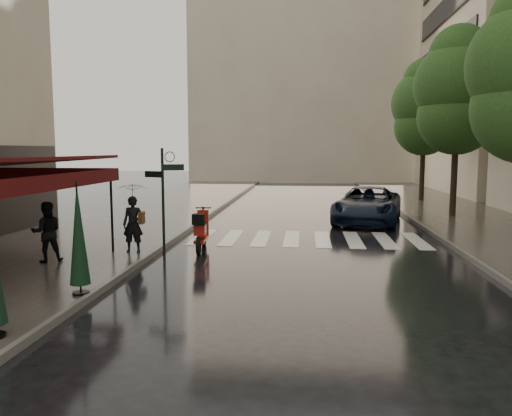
% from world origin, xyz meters
% --- Properties ---
extents(ground, '(120.00, 120.00, 0.00)m').
position_xyz_m(ground, '(0.00, 0.00, 0.00)').
color(ground, black).
rests_on(ground, ground).
extents(sidewalk_near, '(6.00, 60.00, 0.12)m').
position_xyz_m(sidewalk_near, '(-4.50, 12.00, 0.06)').
color(sidewalk_near, '#38332D').
rests_on(sidewalk_near, ground).
extents(sidewalk_far, '(5.50, 60.00, 0.12)m').
position_xyz_m(sidewalk_far, '(10.25, 12.00, 0.06)').
color(sidewalk_far, '#38332D').
rests_on(sidewalk_far, ground).
extents(curb_near, '(0.12, 60.00, 0.16)m').
position_xyz_m(curb_near, '(-1.45, 12.00, 0.07)').
color(curb_near, '#595651').
rests_on(curb_near, ground).
extents(curb_far, '(0.12, 60.00, 0.16)m').
position_xyz_m(curb_far, '(7.45, 12.00, 0.07)').
color(curb_far, '#595651').
rests_on(curb_far, ground).
extents(crosswalk, '(7.85, 3.20, 0.01)m').
position_xyz_m(crosswalk, '(2.98, 6.00, 0.01)').
color(crosswalk, silver).
rests_on(crosswalk, ground).
extents(signpost, '(1.17, 0.29, 3.10)m').
position_xyz_m(signpost, '(-1.19, 3.00, 1.83)').
color(signpost, black).
rests_on(signpost, ground).
extents(haussmann_far, '(8.00, 16.00, 18.50)m').
position_xyz_m(haussmann_far, '(16.50, 26.00, 9.25)').
color(haussmann_far, '#B9A58D').
rests_on(haussmann_far, ground).
extents(backdrop_building, '(22.00, 6.00, 20.00)m').
position_xyz_m(backdrop_building, '(3.00, 38.00, 10.00)').
color(backdrop_building, '#B9A58D').
rests_on(backdrop_building, ground).
extents(tree_mid, '(3.80, 3.80, 8.34)m').
position_xyz_m(tree_mid, '(9.50, 12.00, 5.59)').
color(tree_mid, black).
rests_on(tree_mid, sidewalk_far).
extents(tree_far, '(3.80, 3.80, 8.16)m').
position_xyz_m(tree_far, '(9.70, 19.00, 5.46)').
color(tree_far, black).
rests_on(tree_far, sidewalk_far).
extents(pedestrian_with_umbrella, '(1.02, 1.03, 2.43)m').
position_xyz_m(pedestrian_with_umbrella, '(-2.00, 2.68, 1.74)').
color(pedestrian_with_umbrella, black).
rests_on(pedestrian_with_umbrella, sidewalk_near).
extents(pedestrian_terrace, '(0.97, 0.90, 1.59)m').
position_xyz_m(pedestrian_terrace, '(-3.83, 1.27, 0.91)').
color(pedestrian_terrace, black).
rests_on(pedestrian_terrace, sidewalk_near).
extents(scooter, '(0.55, 1.89, 1.24)m').
position_xyz_m(scooter, '(-0.25, 3.73, 0.58)').
color(scooter, black).
rests_on(scooter, ground).
extents(parked_car, '(3.64, 5.86, 1.51)m').
position_xyz_m(parked_car, '(5.51, 10.11, 0.76)').
color(parked_car, black).
rests_on(parked_car, ground).
extents(parasol_front, '(0.41, 0.41, 2.27)m').
position_xyz_m(parasol_front, '(-1.65, -1.50, 1.34)').
color(parasol_front, black).
rests_on(parasol_front, sidewalk_near).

